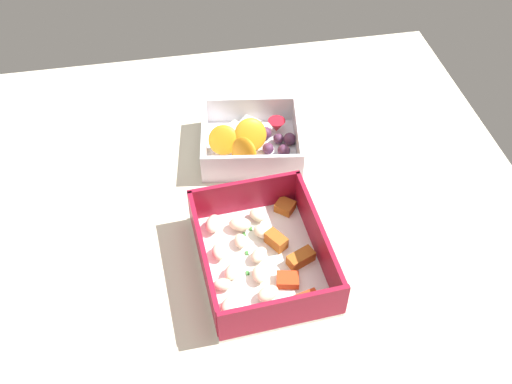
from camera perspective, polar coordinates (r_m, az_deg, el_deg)
The scene contains 3 objects.
table_surface at distance 83.34cm, azimuth -0.16°, elevation -2.21°, with size 80.00×80.00×2.00cm, color beige.
pasta_container at distance 75.33cm, azimuth 0.50°, elevation -6.11°, with size 20.90×16.72×6.01cm.
fruit_bowl at distance 89.97cm, azimuth -0.44°, elevation 4.98°, with size 15.91×16.77×5.58cm.
Camera 1 is at (53.71, -9.62, 63.99)cm, focal length 41.13 mm.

